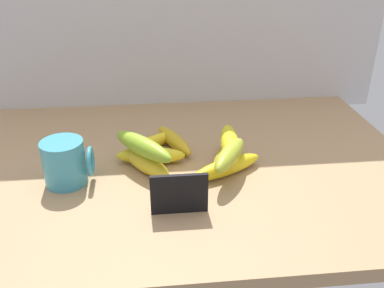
# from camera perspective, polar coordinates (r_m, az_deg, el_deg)

# --- Properties ---
(counter_top) EXTENTS (1.10, 0.76, 0.03)m
(counter_top) POSITION_cam_1_polar(r_m,az_deg,el_deg) (1.00, -1.54, -3.27)
(counter_top) COLOR tan
(counter_top) RESTS_ON ground
(chalkboard_sign) EXTENTS (0.11, 0.02, 0.08)m
(chalkboard_sign) POSITION_cam_1_polar(r_m,az_deg,el_deg) (0.80, -1.74, -6.97)
(chalkboard_sign) COLOR black
(chalkboard_sign) RESTS_ON counter_top
(coffee_mug) EXTENTS (0.10, 0.09, 0.10)m
(coffee_mug) POSITION_cam_1_polar(r_m,az_deg,el_deg) (0.93, -16.77, -2.41)
(coffee_mug) COLOR teal
(coffee_mug) RESTS_ON counter_top
(banana_0) EXTENTS (0.10, 0.17, 0.04)m
(banana_0) POSITION_cam_1_polar(r_m,az_deg,el_deg) (1.05, -2.49, 0.51)
(banana_0) COLOR gold
(banana_0) RESTS_ON counter_top
(banana_1) EXTENTS (0.18, 0.12, 0.04)m
(banana_1) POSITION_cam_1_polar(r_m,az_deg,el_deg) (0.94, 4.73, -3.11)
(banana_1) COLOR yellow
(banana_1) RESTS_ON counter_top
(banana_2) EXTENTS (0.13, 0.15, 0.04)m
(banana_2) POSITION_cam_1_polar(r_m,az_deg,el_deg) (0.95, -6.28, -2.59)
(banana_2) COLOR yellow
(banana_2) RESTS_ON counter_top
(banana_3) EXTENTS (0.16, 0.06, 0.04)m
(banana_3) POSITION_cam_1_polar(r_m,az_deg,el_deg) (0.98, -5.61, -1.57)
(banana_3) COLOR yellow
(banana_3) RESTS_ON counter_top
(banana_4) EXTENTS (0.15, 0.13, 0.03)m
(banana_4) POSITION_cam_1_polar(r_m,az_deg,el_deg) (1.04, -5.72, 0.08)
(banana_4) COLOR yellow
(banana_4) RESTS_ON counter_top
(banana_5) EXTENTS (0.09, 0.15, 0.03)m
(banana_5) POSITION_cam_1_polar(r_m,az_deg,el_deg) (0.99, 4.30, -1.55)
(banana_5) COLOR gold
(banana_5) RESTS_ON counter_top
(banana_6) EXTENTS (0.06, 0.18, 0.04)m
(banana_6) POSITION_cam_1_polar(r_m,az_deg,el_deg) (0.96, 5.16, 0.12)
(banana_6) COLOR yellow
(banana_6) RESTS_ON banana_5
(banana_7) EXTENTS (0.11, 0.15, 0.04)m
(banana_7) POSITION_cam_1_polar(r_m,az_deg,el_deg) (0.91, 5.13, -1.46)
(banana_7) COLOR #A2B02D
(banana_7) RESTS_ON banana_1
(banana_8) EXTENTS (0.15, 0.17, 0.04)m
(banana_8) POSITION_cam_1_polar(r_m,az_deg,el_deg) (0.93, -6.69, -0.30)
(banana_8) COLOR #8CB329
(banana_8) RESTS_ON banana_2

